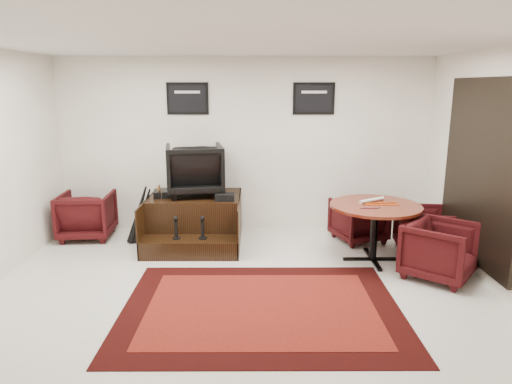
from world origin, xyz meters
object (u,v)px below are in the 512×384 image
armchair_side (87,213)px  table_chair_window (423,227)px  meeting_table (375,211)px  table_chair_corner (440,248)px  shine_chair (195,167)px  shine_podium (195,221)px  table_chair_back (359,218)px

armchair_side → table_chair_window: armchair_side is taller
meeting_table → armchair_side: bearing=166.9°
meeting_table → table_chair_corner: same height
shine_chair → meeting_table: 2.74m
meeting_table → table_chair_corner: 0.94m
meeting_table → shine_chair: bearing=159.8°
shine_chair → table_chair_corner: shine_chair is taller
shine_chair → table_chair_corner: (3.21, -1.51, -0.75)m
meeting_table → table_chair_corner: bearing=-41.1°
shine_chair → meeting_table: (2.54, -0.93, -0.45)m
table_chair_window → shine_podium: bearing=89.7°
shine_podium → shine_chair: shine_chair is taller
shine_podium → table_chair_back: (2.52, 0.05, 0.03)m
shine_chair → table_chair_window: shine_chair is taller
shine_podium → table_chair_window: (3.34, -0.44, 0.03)m
shine_podium → meeting_table: (2.54, -0.79, 0.37)m
armchair_side → table_chair_window: size_ratio=1.11×
shine_podium → armchair_side: size_ratio=1.79×
table_chair_back → armchair_side: bearing=-21.7°
shine_podium → armchair_side: bearing=173.3°
shine_podium → table_chair_back: size_ratio=1.98×
shine_podium → armchair_side: (-1.72, 0.20, 0.07)m
shine_podium → meeting_table: size_ratio=1.18×
shine_podium → meeting_table: 2.68m
armchair_side → meeting_table: size_ratio=0.66×
table_chair_window → table_chair_corner: bearing=179.1°
shine_chair → armchair_side: size_ratio=1.07×
table_chair_back → table_chair_window: table_chair_back is taller
shine_chair → table_chair_back: 2.64m
table_chair_back → table_chair_window: (0.82, -0.49, -0.00)m
table_chair_back → shine_chair: bearing=-21.8°
shine_chair → table_chair_back: size_ratio=1.19×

